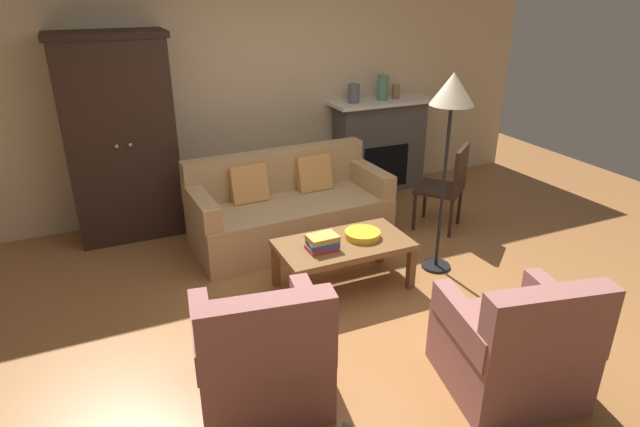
# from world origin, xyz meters

# --- Properties ---
(ground_plane) EXTENTS (9.60, 9.60, 0.00)m
(ground_plane) POSITION_xyz_m (0.00, 0.00, 0.00)
(ground_plane) COLOR #9E6638
(back_wall) EXTENTS (7.20, 0.10, 2.80)m
(back_wall) POSITION_xyz_m (0.00, 2.55, 1.40)
(back_wall) COLOR beige
(back_wall) RESTS_ON ground
(fireplace) EXTENTS (1.26, 0.48, 1.12)m
(fireplace) POSITION_xyz_m (1.55, 2.30, 0.57)
(fireplace) COLOR #4C4947
(fireplace) RESTS_ON ground
(armoire) EXTENTS (1.06, 0.57, 2.00)m
(armoire) POSITION_xyz_m (-1.40, 2.22, 1.00)
(armoire) COLOR black
(armoire) RESTS_ON ground
(couch) EXTENTS (1.95, 0.93, 0.86)m
(couch) POSITION_xyz_m (0.01, 1.40, 0.32)
(couch) COLOR tan
(couch) RESTS_ON ground
(coffee_table) EXTENTS (1.10, 0.60, 0.42)m
(coffee_table) POSITION_xyz_m (0.10, 0.37, 0.37)
(coffee_table) COLOR brown
(coffee_table) RESTS_ON ground
(fruit_bowl) EXTENTS (0.30, 0.30, 0.06)m
(fruit_bowl) POSITION_xyz_m (0.29, 0.38, 0.45)
(fruit_bowl) COLOR gold
(fruit_bowl) RESTS_ON coffee_table
(book_stack) EXTENTS (0.26, 0.19, 0.12)m
(book_stack) POSITION_xyz_m (-0.11, 0.32, 0.48)
(book_stack) COLOR #B73833
(book_stack) RESTS_ON coffee_table
(mantel_vase_slate) EXTENTS (0.14, 0.14, 0.21)m
(mantel_vase_slate) POSITION_xyz_m (1.17, 2.28, 1.23)
(mantel_vase_slate) COLOR #565B66
(mantel_vase_slate) RESTS_ON fireplace
(mantel_vase_jade) EXTENTS (0.13, 0.13, 0.28)m
(mantel_vase_jade) POSITION_xyz_m (1.55, 2.28, 1.26)
(mantel_vase_jade) COLOR slate
(mantel_vase_jade) RESTS_ON fireplace
(mantel_vase_bronze) EXTENTS (0.09, 0.09, 0.16)m
(mantel_vase_bronze) POSITION_xyz_m (1.73, 2.28, 1.20)
(mantel_vase_bronze) COLOR olive
(mantel_vase_bronze) RESTS_ON fireplace
(armchair_near_left) EXTENTS (0.88, 0.87, 0.88)m
(armchair_near_left) POSITION_xyz_m (-0.95, -0.64, 0.32)
(armchair_near_left) COLOR #935B56
(armchair_near_left) RESTS_ON ground
(armchair_near_right) EXTENTS (0.90, 0.91, 0.88)m
(armchair_near_right) POSITION_xyz_m (0.51, -1.20, 0.32)
(armchair_near_right) COLOR #935B56
(armchair_near_right) RESTS_ON ground
(side_chair_wooden) EXTENTS (0.62, 0.62, 0.90)m
(side_chair_wooden) POSITION_xyz_m (1.60, 0.98, 0.51)
(side_chair_wooden) COLOR black
(side_chair_wooden) RESTS_ON ground
(floor_lamp) EXTENTS (0.36, 0.36, 1.75)m
(floor_lamp) POSITION_xyz_m (1.03, 0.31, 1.52)
(floor_lamp) COLOR black
(floor_lamp) RESTS_ON ground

